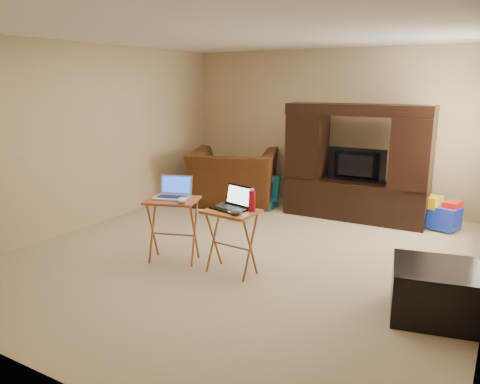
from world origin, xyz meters
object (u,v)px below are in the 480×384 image
Objects in this scene: television at (355,166)px; laptop_left at (171,188)px; tray_table_right at (232,242)px; entertainment_center at (356,163)px; laptop_right at (229,198)px; water_bottle at (252,201)px; tray_table_left at (173,230)px; mouse_left at (182,200)px; mouse_right at (236,212)px; plush_toy at (238,208)px; child_rocker at (263,192)px; ottoman at (435,291)px; push_toy at (436,212)px; recliner at (234,177)px.

television is 2.92m from laptop_left.
entertainment_center is at bearing 83.14° from tray_table_right.
laptop_right is 0.25m from water_bottle.
mouse_left is (0.19, -0.07, 0.39)m from tray_table_left.
plush_toy is at bearing 120.29° from mouse_right.
television is 1.65× the size of child_rocker.
television is 1.24× the size of tray_table_right.
water_bottle is (0.20, 0.08, 0.45)m from tray_table_right.
laptop_left is 0.74m from laptop_right.
tray_table_right is (-0.50, -2.66, -0.50)m from entertainment_center.
ottoman is 2.85m from laptop_left.
entertainment_center reaches higher than water_bottle.
push_toy is 3.68m from tray_table_left.
laptop_left is at bearing 115.92° from tray_table_left.
television reaches higher than plush_toy.
television is 2.26× the size of laptop_left.
laptop_left is (-2.78, -0.09, 0.61)m from ottoman.
mouse_left is at bearing 178.87° from mouse_right.
plush_toy is at bearing 101.76° from mouse_left.
child_rocker is 3.53× the size of mouse_left.
plush_toy is 1.82m from laptop_left.
tray_table_left is at bearing -173.34° from tray_table_right.
laptop_left reaches higher than ottoman.
push_toy is at bearing 61.90° from water_bottle.
laptop_left reaches higher than tray_table_right.
recliner reaches higher than mouse_right.
plush_toy is 0.54× the size of tray_table_left.
push_toy is at bearing 52.68° from mouse_left.
laptop_left is at bearing 84.41° from recliner.
television is 1.28m from push_toy.
entertainment_center is at bearing 34.07° from plush_toy.
laptop_left is at bearing -117.21° from entertainment_center.
recliner is at bearing 88.72° from laptop_left.
plush_toy is at bearing 77.02° from tray_table_left.
plush_toy is at bearing -140.93° from push_toy.
laptop_left is (0.15, -1.70, 0.65)m from plush_toy.
ottoman is 2.13m from laptop_right.
recliner is 2.66m from tray_table_left.
entertainment_center is 2.41× the size of television.
child_rocker is (-1.44, -0.15, -0.58)m from entertainment_center.
plush_toy is (-1.43, -0.97, -0.64)m from entertainment_center.
tray_table_right is (0.94, -2.51, 0.09)m from child_rocker.
recliner is at bearing -159.14° from push_toy.
push_toy is at bearing 63.28° from tray_table_right.
laptop_right reaches higher than recliner.
ottoman is 1.96× the size of laptop_right.
laptop_left is 2.58× the size of mouse_left.
laptop_right is at bearing -62.01° from plush_toy.
mouse_left is (-1.06, -2.72, -0.05)m from television.
child_rocker is 0.72× the size of tray_table_left.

